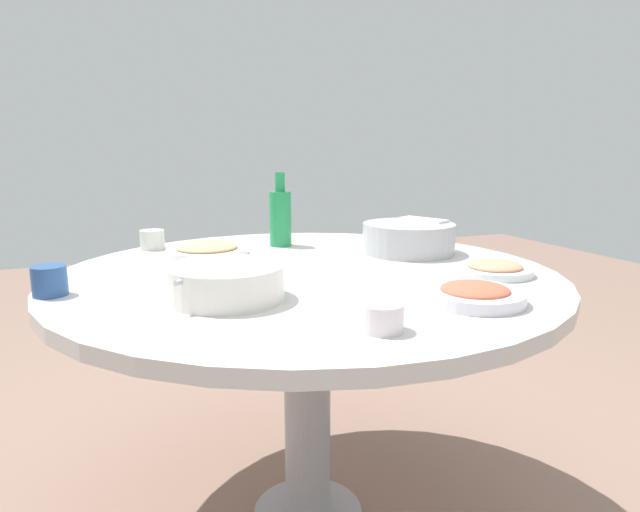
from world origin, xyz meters
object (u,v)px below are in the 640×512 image
rice_bowl (409,237)px  tea_cup_near (381,317)px  round_dining_table (307,307)px  tea_cup_side (50,281)px  green_bottle (280,216)px  dish_shrimp (495,269)px  dish_noodles (207,249)px  dish_tofu_braise (475,294)px  tea_cup_far (152,240)px  soup_bowl (226,284)px

rice_bowl → tea_cup_near: size_ratio=3.49×
round_dining_table → tea_cup_side: tea_cup_side is taller
green_bottle → dish_shrimp: bearing=122.3°
dish_noodles → tea_cup_near: (-0.16, 0.81, 0.01)m
dish_tofu_braise → tea_cup_far: bearing=-57.4°
dish_shrimp → green_bottle: size_ratio=0.80×
round_dining_table → rice_bowl: 0.42m
soup_bowl → dish_noodles: (-0.05, -0.51, -0.02)m
rice_bowl → soup_bowl: bearing=26.2°
green_bottle → tea_cup_near: size_ratio=2.98×
dish_noodles → dish_shrimp: size_ratio=1.27×
rice_bowl → dish_noodles: bearing=-18.9°
green_bottle → tea_cup_side: 0.77m
tea_cup_near → soup_bowl: bearing=-55.3°
soup_bowl → dish_tofu_braise: 0.52m
round_dining_table → dish_noodles: 0.39m
tea_cup_far → tea_cup_side: size_ratio=1.03×
dish_noodles → dish_shrimp: 0.82m
green_bottle → dish_noodles: bearing=14.8°
dish_shrimp → dish_tofu_braise: bearing=43.1°
dish_tofu_braise → round_dining_table: bearing=-61.1°
round_dining_table → green_bottle: 0.44m
green_bottle → tea_cup_far: green_bottle is taller
tea_cup_near → tea_cup_side: (0.56, -0.48, 0.01)m
rice_bowl → dish_shrimp: size_ratio=1.46×
round_dining_table → tea_cup_near: (0.04, 0.49, 0.12)m
tea_cup_near → tea_cup_far: 1.02m
rice_bowl → dish_noodles: rice_bowl is taller
soup_bowl → dish_tofu_braise: bearing=155.5°
soup_bowl → dish_shrimp: (-0.68, 0.02, -0.02)m
dish_noodles → tea_cup_far: tea_cup_far is taller
soup_bowl → dish_tofu_braise: size_ratio=1.19×
dish_tofu_braise → tea_cup_far: size_ratio=2.75×
dish_shrimp → tea_cup_near: bearing=30.7°
dish_tofu_braise → dish_shrimp: dish_tofu_braise is taller
round_dining_table → dish_shrimp: bearing=153.9°
dish_noodles → rice_bowl: bearing=161.1°
tea_cup_near → tea_cup_side: 0.74m
round_dining_table → soup_bowl: bearing=36.5°
round_dining_table → tea_cup_near: bearing=85.0°
dish_tofu_braise → dish_shrimp: size_ratio=1.09×
round_dining_table → tea_cup_far: size_ratio=17.15×
green_bottle → rice_bowl: bearing=140.7°
round_dining_table → tea_cup_side: size_ratio=17.59×
dish_tofu_braise → dish_shrimp: (-0.21, -0.19, -0.00)m
rice_bowl → tea_cup_side: (0.98, 0.14, -0.01)m
dish_tofu_braise → tea_cup_side: 0.91m
tea_cup_far → tea_cup_side: (0.26, 0.49, 0.00)m
dish_noodles → tea_cup_near: bearing=100.9°
rice_bowl → dish_noodles: size_ratio=1.15×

